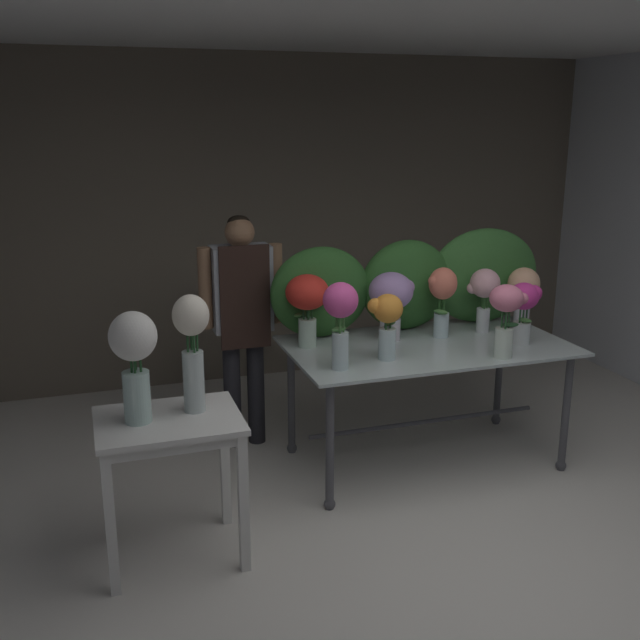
% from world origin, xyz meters
% --- Properties ---
extents(ground_plane, '(7.95, 7.95, 0.00)m').
position_xyz_m(ground_plane, '(0.00, 1.81, 0.00)').
color(ground_plane, silver).
extents(wall_back, '(5.62, 0.12, 2.78)m').
position_xyz_m(wall_back, '(0.00, 3.61, 1.39)').
color(wall_back, '#706656').
rests_on(wall_back, ground).
extents(ceiling_slab, '(5.74, 3.73, 0.12)m').
position_xyz_m(ceiling_slab, '(0.00, 1.81, 2.84)').
color(ceiling_slab, silver).
rests_on(ceiling_slab, wall_back).
extents(display_table_glass, '(1.82, 1.01, 0.83)m').
position_xyz_m(display_table_glass, '(0.29, 1.50, 0.71)').
color(display_table_glass, '#B3C3C3').
rests_on(display_table_glass, ground).
extents(side_table_white, '(0.73, 0.57, 0.79)m').
position_xyz_m(side_table_white, '(-1.46, 0.89, 0.68)').
color(side_table_white, white).
rests_on(side_table_white, ground).
extents(florist, '(0.58, 0.24, 1.63)m').
position_xyz_m(florist, '(-0.79, 2.16, 1.00)').
color(florist, '#232328').
rests_on(florist, ground).
extents(foliage_backdrop, '(2.00, 0.30, 0.68)m').
position_xyz_m(foliage_backdrop, '(0.35, 1.89, 1.15)').
color(foliage_backdrop, '#2D6028').
rests_on(foliage_backdrop, display_table_glass).
extents(vase_magenta_lilies, '(0.21, 0.19, 0.41)m').
position_xyz_m(vase_magenta_lilies, '(0.89, 1.33, 1.08)').
color(vase_magenta_lilies, silver).
rests_on(vase_magenta_lilies, display_table_glass).
extents(vase_scarlet_freesia, '(0.30, 0.28, 0.47)m').
position_xyz_m(vase_scarlet_freesia, '(-0.47, 1.70, 1.14)').
color(vase_scarlet_freesia, silver).
rests_on(vase_scarlet_freesia, display_table_glass).
extents(vase_sunset_carnations, '(0.22, 0.18, 0.41)m').
position_xyz_m(vase_sunset_carnations, '(-0.09, 1.30, 1.08)').
color(vase_sunset_carnations, silver).
rests_on(vase_sunset_carnations, display_table_glass).
extents(vase_coral_hydrangea, '(0.21, 0.19, 0.47)m').
position_xyz_m(vase_coral_hydrangea, '(0.45, 1.63, 1.13)').
color(vase_coral_hydrangea, silver).
rests_on(vase_coral_hydrangea, display_table_glass).
extents(vase_fuchsia_snapdragons, '(0.21, 0.21, 0.52)m').
position_xyz_m(vase_fuchsia_snapdragons, '(-0.42, 1.22, 1.16)').
color(vase_fuchsia_snapdragons, silver).
rests_on(vase_fuchsia_snapdragons, display_table_glass).
extents(vase_lilac_dahlias, '(0.31, 0.29, 0.45)m').
position_xyz_m(vase_lilac_dahlias, '(0.11, 1.68, 1.12)').
color(vase_lilac_dahlias, silver).
rests_on(vase_lilac_dahlias, display_table_glass).
extents(vase_rosy_peonies, '(0.23, 0.21, 0.46)m').
position_xyz_m(vase_rosy_peonies, '(0.61, 1.11, 1.12)').
color(vase_rosy_peonies, silver).
rests_on(vase_rosy_peonies, display_table_glass).
extents(vase_peach_anemones, '(0.23, 0.22, 0.43)m').
position_xyz_m(vase_peach_anemones, '(1.09, 1.66, 1.10)').
color(vase_peach_anemones, silver).
rests_on(vase_peach_anemones, display_table_glass).
extents(vase_blush_tulips, '(0.22, 0.20, 0.44)m').
position_xyz_m(vase_blush_tulips, '(0.78, 1.65, 1.12)').
color(vase_blush_tulips, silver).
rests_on(vase_blush_tulips, display_table_glass).
extents(vase_white_roses_tall, '(0.23, 0.23, 0.57)m').
position_xyz_m(vase_white_roses_tall, '(-1.60, 0.89, 1.13)').
color(vase_white_roses_tall, silver).
rests_on(vase_white_roses_tall, side_table_white).
extents(vase_cream_lisianthus_tall, '(0.19, 0.19, 0.62)m').
position_xyz_m(vase_cream_lisianthus_tall, '(-1.31, 0.95, 1.14)').
color(vase_cream_lisianthus_tall, silver).
rests_on(vase_cream_lisianthus_tall, side_table_white).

